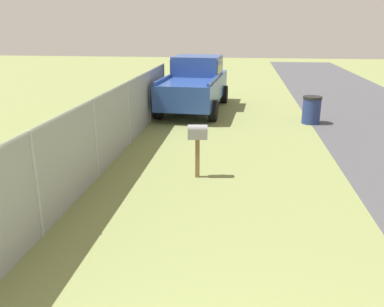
% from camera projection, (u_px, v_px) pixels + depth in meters
% --- Properties ---
extents(mailbox, '(0.25, 0.45, 1.23)m').
position_uv_depth(mailbox, '(198.00, 136.00, 8.81)').
color(mailbox, brown).
rests_on(mailbox, ground).
extents(pickup_truck, '(5.46, 2.52, 2.09)m').
position_uv_depth(pickup_truck, '(195.00, 82.00, 15.92)').
color(pickup_truck, '#284793').
rests_on(pickup_truck, ground).
extents(trash_bin, '(0.65, 0.65, 0.95)m').
position_uv_depth(trash_bin, '(311.00, 110.00, 13.83)').
color(trash_bin, navy).
rests_on(trash_bin, ground).
extents(fence_section, '(13.33, 0.07, 1.80)m').
position_uv_depth(fence_section, '(114.00, 122.00, 10.04)').
color(fence_section, '#9EA3A8').
rests_on(fence_section, ground).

